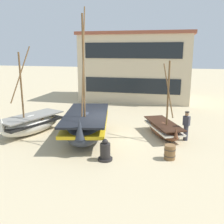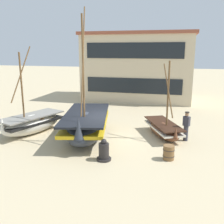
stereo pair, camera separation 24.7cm
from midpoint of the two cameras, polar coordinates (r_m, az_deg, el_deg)
ground_plane at (r=15.02m, az=-0.49°, el=-6.07°), size 120.00×120.00×0.00m
fishing_boat_near_left at (r=16.67m, az=-16.87°, el=-2.38°), size 2.85×4.37×5.24m
fishing_boat_centre_large at (r=15.12m, az=-5.22°, el=-2.73°), size 3.56×6.14×7.31m
fishing_boat_far_right at (r=15.74m, az=11.68°, el=-3.61°), size 2.64×3.74×4.46m
fisherman_by_hull at (r=15.22m, az=16.46°, el=-3.09°), size 0.42×0.37×1.68m
capstan_winch at (r=12.23m, az=-1.22°, el=-8.72°), size 0.69×0.69×1.04m
wooden_barrel at (r=12.61m, az=12.92°, el=-8.69°), size 0.56×0.56×0.70m
harbor_building_main at (r=27.20m, az=6.11°, el=9.96°), size 11.07×6.25×6.70m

